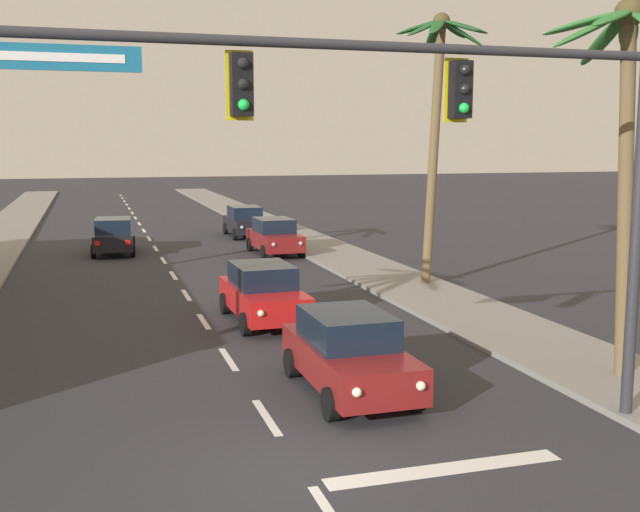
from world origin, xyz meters
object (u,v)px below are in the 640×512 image
at_px(sedan_oncoming_far, 114,236).
at_px(palm_right_nearest, 626,102).
at_px(traffic_signal_mast, 467,134).
at_px(sedan_parked_mid_kerb, 275,236).
at_px(sedan_parked_nearest_kerb, 245,221).
at_px(palm_right_second, 437,91).
at_px(sedan_lead_at_stop_bar, 349,352).
at_px(sedan_third_in_queue, 263,293).

bearing_deg(sedan_oncoming_far, palm_right_nearest, -67.53).
relative_size(traffic_signal_mast, palm_right_nearest, 1.38).
relative_size(traffic_signal_mast, sedan_oncoming_far, 2.46).
height_order(sedan_oncoming_far, sedan_parked_mid_kerb, same).
distance_m(sedan_parked_nearest_kerb, sedan_parked_mid_kerb, 7.24).
distance_m(sedan_oncoming_far, sedan_parked_mid_kerb, 7.59).
xyz_separation_m(palm_right_nearest, palm_right_second, (1.18, 11.48, 0.97)).
bearing_deg(sedan_parked_mid_kerb, sedan_parked_nearest_kerb, 89.61).
height_order(sedan_lead_at_stop_bar, sedan_parked_mid_kerb, same).
distance_m(sedan_third_in_queue, palm_right_nearest, 11.05).
bearing_deg(palm_right_nearest, sedan_lead_at_stop_bar, 170.29).
relative_size(sedan_third_in_queue, palm_right_second, 0.46).
distance_m(traffic_signal_mast, sedan_third_in_queue, 10.82).
relative_size(sedan_lead_at_stop_bar, sedan_parked_mid_kerb, 1.00).
relative_size(traffic_signal_mast, sedan_third_in_queue, 2.48).
bearing_deg(sedan_third_in_queue, traffic_signal_mast, -82.49).
distance_m(sedan_oncoming_far, sedan_parked_nearest_kerb, 8.71).
bearing_deg(sedan_parked_mid_kerb, palm_right_second, -68.92).
distance_m(sedan_third_in_queue, palm_right_second, 10.14).
relative_size(palm_right_nearest, palm_right_second, 0.84).
height_order(sedan_oncoming_far, sedan_parked_nearest_kerb, same).
xyz_separation_m(sedan_parked_nearest_kerb, palm_right_nearest, (2.43, -28.23, 5.13)).
distance_m(sedan_lead_at_stop_bar, palm_right_second, 13.96).
bearing_deg(palm_right_second, sedan_parked_mid_kerb, 111.08).
distance_m(sedan_parked_mid_kerb, palm_right_second, 11.88).
bearing_deg(sedan_third_in_queue, sedan_parked_mid_kerb, 75.17).
relative_size(traffic_signal_mast, sedan_parked_nearest_kerb, 2.50).
height_order(sedan_lead_at_stop_bar, sedan_oncoming_far, same).
height_order(sedan_parked_nearest_kerb, sedan_parked_mid_kerb, same).
relative_size(sedan_lead_at_stop_bar, palm_right_nearest, 0.55).
bearing_deg(traffic_signal_mast, sedan_third_in_queue, 97.51).
bearing_deg(traffic_signal_mast, palm_right_nearest, 23.60).
height_order(traffic_signal_mast, sedan_lead_at_stop_bar, traffic_signal_mast).
bearing_deg(traffic_signal_mast, palm_right_second, 66.49).
bearing_deg(sedan_parked_mid_kerb, sedan_third_in_queue, -104.83).
xyz_separation_m(sedan_third_in_queue, palm_right_second, (7.18, 3.75, 6.11)).
height_order(sedan_parked_mid_kerb, palm_right_nearest, palm_right_nearest).
bearing_deg(sedan_parked_mid_kerb, palm_right_nearest, -83.25).
relative_size(sedan_parked_mid_kerb, palm_right_second, 0.46).
distance_m(sedan_oncoming_far, palm_right_nearest, 25.84).
distance_m(traffic_signal_mast, palm_right_nearest, 5.18).
distance_m(sedan_lead_at_stop_bar, sedan_third_in_queue, 6.76).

